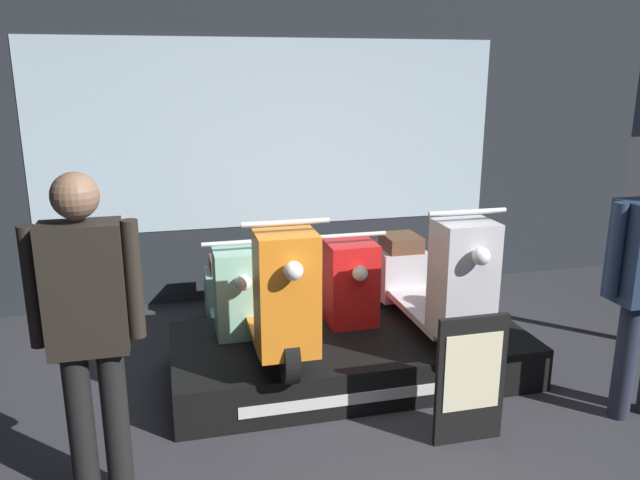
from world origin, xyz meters
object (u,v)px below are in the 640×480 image
at_px(person_left_browsing, 88,320).
at_px(price_sign_board, 471,379).
at_px(scooter_backrow_1, 334,292).
at_px(scooter_backrow_0, 234,300).
at_px(scooter_display_right, 431,280).
at_px(scooter_display_left, 273,294).

height_order(person_left_browsing, price_sign_board, person_left_browsing).
xyz_separation_m(scooter_backrow_1, price_sign_board, (0.37, -1.65, 0.01)).
bearing_deg(scooter_backrow_1, scooter_backrow_0, 180.00).
height_order(scooter_display_right, price_sign_board, scooter_display_right).
bearing_deg(scooter_display_right, person_left_browsing, -157.92).
bearing_deg(person_left_browsing, price_sign_board, -0.38).
xyz_separation_m(scooter_display_right, price_sign_board, (-0.13, -0.89, -0.30)).
height_order(scooter_display_right, scooter_backrow_1, scooter_display_right).
distance_m(scooter_display_left, scooter_display_right, 1.12).
bearing_deg(scooter_backrow_0, scooter_backrow_1, 0.00).
bearing_deg(scooter_backrow_1, person_left_browsing, -135.64).
bearing_deg(price_sign_board, scooter_display_right, 81.49).
bearing_deg(price_sign_board, person_left_browsing, 179.62).
xyz_separation_m(person_left_browsing, price_sign_board, (2.04, -0.01, -0.57)).
height_order(scooter_backrow_0, scooter_backrow_1, same).
distance_m(scooter_display_right, person_left_browsing, 2.36).
height_order(scooter_backrow_0, price_sign_board, scooter_backrow_0).
bearing_deg(scooter_display_right, scooter_backrow_0, 150.09).
relative_size(scooter_display_left, scooter_backrow_0, 1.00).
bearing_deg(person_left_browsing, scooter_display_left, 40.08).
bearing_deg(scooter_backrow_1, price_sign_board, -77.48).
xyz_separation_m(scooter_display_right, scooter_backrow_0, (-1.31, 0.75, -0.31)).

